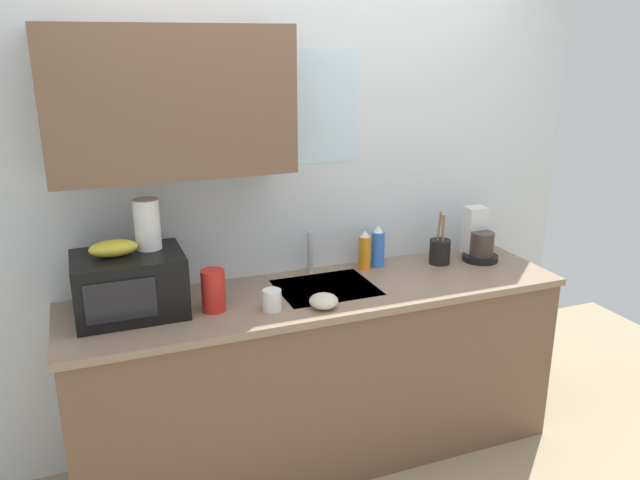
{
  "coord_description": "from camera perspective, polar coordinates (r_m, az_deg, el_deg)",
  "views": [
    {
      "loc": [
        -1.02,
        -2.6,
        2.04
      ],
      "look_at": [
        0.0,
        0.0,
        1.15
      ],
      "focal_mm": 35.48,
      "sensor_mm": 36.0,
      "label": 1
    }
  ],
  "objects": [
    {
      "name": "utensil_crock",
      "position": [
        3.41,
        10.75,
        -0.95
      ],
      "size": [
        0.11,
        0.11,
        0.29
      ],
      "color": "black",
      "rests_on": "counter_unit"
    },
    {
      "name": "counter_unit",
      "position": [
        3.21,
        0.01,
        -11.85
      ],
      "size": [
        2.39,
        0.63,
        0.9
      ],
      "color": "brown",
      "rests_on": "ground"
    },
    {
      "name": "sink_faucet",
      "position": [
        3.2,
        -0.92,
        -1.11
      ],
      "size": [
        0.03,
        0.03,
        0.22
      ],
      "primitive_type": "cylinder",
      "color": "#B2B5BA",
      "rests_on": "counter_unit"
    },
    {
      "name": "banana_bunch",
      "position": [
        2.78,
        -18.13,
        -0.71
      ],
      "size": [
        0.2,
        0.11,
        0.07
      ],
      "primitive_type": "ellipsoid",
      "color": "gold",
      "rests_on": "microwave"
    },
    {
      "name": "kitchen_wall_assembly",
      "position": [
        3.12,
        -4.23,
        5.07
      ],
      "size": [
        3.16,
        0.42,
        2.5
      ],
      "color": "silver",
      "rests_on": "ground"
    },
    {
      "name": "dish_soap_bottle_blue",
      "position": [
        3.31,
        5.24,
        -0.65
      ],
      "size": [
        0.07,
        0.07,
        0.22
      ],
      "color": "blue",
      "rests_on": "counter_unit"
    },
    {
      "name": "paper_towel_roll",
      "position": [
        2.82,
        -15.31,
        1.38
      ],
      "size": [
        0.11,
        0.11,
        0.22
      ],
      "primitive_type": "cylinder",
      "color": "white",
      "rests_on": "microwave"
    },
    {
      "name": "coffee_maker",
      "position": [
        3.51,
        14.07,
        -0.03
      ],
      "size": [
        0.19,
        0.21,
        0.28
      ],
      "color": "black",
      "rests_on": "counter_unit"
    },
    {
      "name": "microwave",
      "position": [
        2.84,
        -16.81,
        -3.86
      ],
      "size": [
        0.46,
        0.35,
        0.27
      ],
      "color": "black",
      "rests_on": "counter_unit"
    },
    {
      "name": "dish_soap_bottle_orange",
      "position": [
        3.26,
        4.03,
        -0.99
      ],
      "size": [
        0.06,
        0.06,
        0.21
      ],
      "color": "orange",
      "rests_on": "counter_unit"
    },
    {
      "name": "mug_white",
      "position": [
        2.79,
        -4.35,
        -5.42
      ],
      "size": [
        0.08,
        0.08,
        0.09
      ],
      "primitive_type": "cylinder",
      "color": "white",
      "rests_on": "counter_unit"
    },
    {
      "name": "cereal_canister",
      "position": [
        2.8,
        -9.6,
        -4.51
      ],
      "size": [
        0.1,
        0.1,
        0.19
      ],
      "primitive_type": "cylinder",
      "color": "red",
      "rests_on": "counter_unit"
    },
    {
      "name": "small_bowl",
      "position": [
        2.81,
        0.33,
        -5.52
      ],
      "size": [
        0.13,
        0.13,
        0.06
      ],
      "primitive_type": "ellipsoid",
      "color": "beige",
      "rests_on": "counter_unit"
    }
  ]
}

